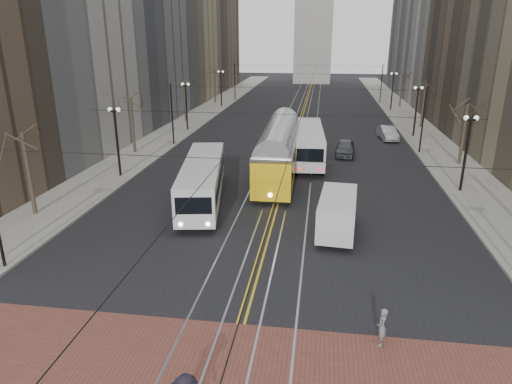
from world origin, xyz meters
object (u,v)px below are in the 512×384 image
(transit_bus, at_px, (203,182))
(rear_bus, at_px, (308,145))
(cargo_van, at_px, (337,215))
(sedan_grey, at_px, (345,148))
(sedan_silver, at_px, (388,133))
(pedestrian_b, at_px, (382,327))
(streetcar, at_px, (279,155))

(transit_bus, height_order, rear_bus, rear_bus)
(cargo_van, height_order, sedan_grey, cargo_van)
(transit_bus, distance_m, sedan_grey, 18.48)
(sedan_silver, bearing_deg, pedestrian_b, -104.01)
(transit_bus, distance_m, rear_bus, 14.38)
(rear_bus, distance_m, sedan_silver, 13.78)
(streetcar, height_order, cargo_van, streetcar)
(transit_bus, height_order, cargo_van, transit_bus)
(rear_bus, relative_size, sedan_grey, 2.65)
(sedan_silver, height_order, pedestrian_b, pedestrian_b)
(transit_bus, distance_m, pedestrian_b, 18.14)
(rear_bus, relative_size, cargo_van, 2.20)
(cargo_van, bearing_deg, streetcar, 116.52)
(cargo_van, bearing_deg, pedestrian_b, -77.17)
(sedan_grey, bearing_deg, transit_bus, -120.67)
(rear_bus, height_order, cargo_van, rear_bus)
(rear_bus, bearing_deg, cargo_van, -85.40)
(sedan_grey, distance_m, pedestrian_b, 29.64)
(streetcar, distance_m, pedestrian_b, 22.74)
(cargo_van, relative_size, sedan_silver, 1.17)
(rear_bus, distance_m, sedan_grey, 4.49)
(streetcar, bearing_deg, transit_bus, -123.82)
(streetcar, distance_m, cargo_van, 12.47)
(streetcar, bearing_deg, sedan_silver, 54.08)
(sedan_silver, xyz_separation_m, pedestrian_b, (-4.88, -37.73, 0.03))
(transit_bus, bearing_deg, rear_bus, 51.21)
(rear_bus, xyz_separation_m, pedestrian_b, (3.82, -27.08, -0.76))
(streetcar, height_order, sedan_grey, streetcar)
(transit_bus, height_order, pedestrian_b, transit_bus)
(rear_bus, height_order, pedestrian_b, rear_bus)
(streetcar, height_order, sedan_silver, streetcar)
(streetcar, xyz_separation_m, sedan_grey, (5.90, 7.76, -1.04))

